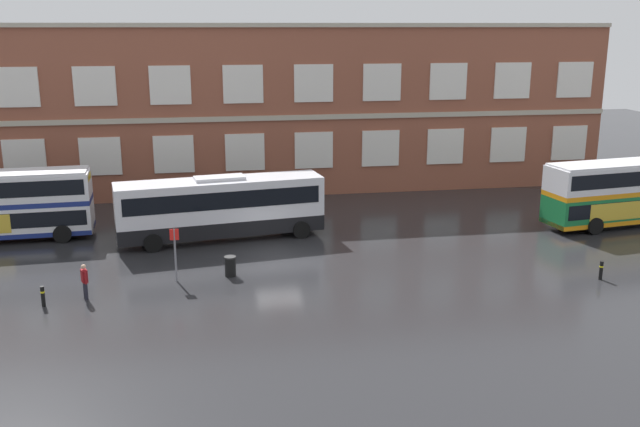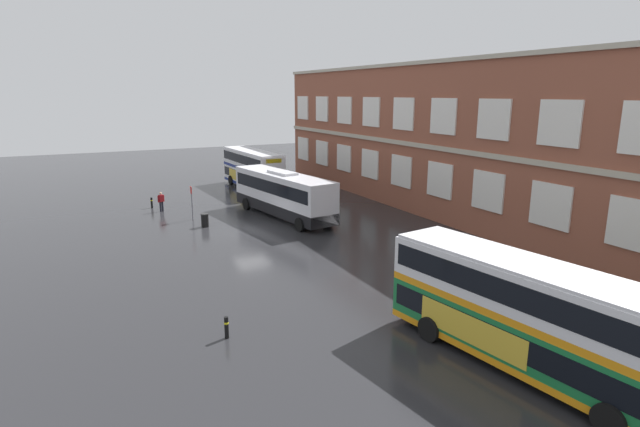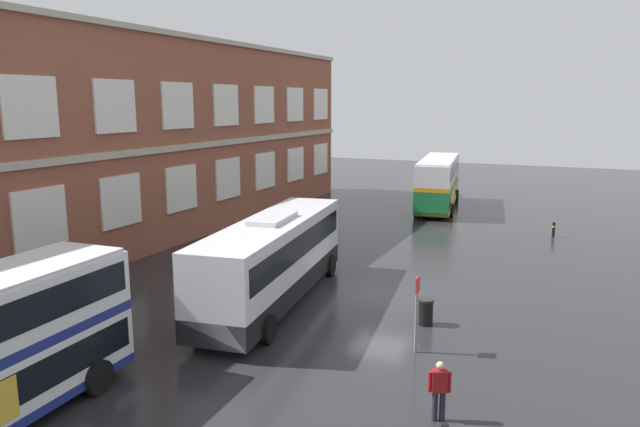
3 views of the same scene
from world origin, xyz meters
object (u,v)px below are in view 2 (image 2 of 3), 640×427
(station_litter_bin, at_px, (205,220))
(safety_bollard_east, at_px, (227,327))
(bus_stand_flag, at_px, (192,200))
(double_decker_middle, at_px, (524,313))
(safety_bollard_west, at_px, (152,203))
(touring_coach, at_px, (283,194))
(waiting_passenger, at_px, (161,201))
(double_decker_near, at_px, (253,169))

(station_litter_bin, height_order, safety_bollard_east, station_litter_bin)
(bus_stand_flag, distance_m, safety_bollard_east, 21.15)
(double_decker_middle, relative_size, safety_bollard_west, 11.85)
(bus_stand_flag, height_order, station_litter_bin, bus_stand_flag)
(bus_stand_flag, bearing_deg, double_decker_middle, 11.81)
(double_decker_middle, bearing_deg, safety_bollard_east, -127.70)
(station_litter_bin, xyz_separation_m, safety_bollard_east, (18.18, -3.62, -0.03))
(touring_coach, height_order, waiting_passenger, touring_coach)
(bus_stand_flag, relative_size, station_litter_bin, 2.62)
(double_decker_middle, distance_m, bus_stand_flag, 28.52)
(touring_coach, height_order, station_litter_bin, touring_coach)
(touring_coach, relative_size, waiting_passenger, 7.20)
(double_decker_middle, xyz_separation_m, bus_stand_flag, (-27.91, -5.84, -0.51))
(waiting_passenger, bearing_deg, touring_coach, 52.87)
(double_decker_near, distance_m, safety_bollard_east, 33.78)
(touring_coach, relative_size, safety_bollard_west, 12.89)
(touring_coach, distance_m, bus_stand_flag, 7.31)
(station_litter_bin, bearing_deg, safety_bollard_east, -11.27)
(double_decker_middle, xyz_separation_m, waiting_passenger, (-31.98, -7.58, -1.22))
(safety_bollard_west, height_order, safety_bollard_east, same)
(touring_coach, xyz_separation_m, safety_bollard_east, (18.40, -10.17, -1.42))
(double_decker_near, height_order, safety_bollard_west, double_decker_near)
(double_decker_near, height_order, station_litter_bin, double_decker_near)
(touring_coach, bearing_deg, bus_stand_flag, -109.67)
(safety_bollard_west, xyz_separation_m, safety_bollard_east, (26.70, -0.99, 0.00))
(double_decker_near, relative_size, double_decker_middle, 0.99)
(double_decker_middle, xyz_separation_m, station_litter_bin, (-25.24, -5.50, -1.63))
(double_decker_near, bearing_deg, touring_coach, -8.50)
(station_litter_bin, distance_m, safety_bollard_east, 18.54)
(waiting_passenger, distance_m, bus_stand_flag, 4.49)
(bus_stand_flag, bearing_deg, waiting_passenger, -156.78)
(safety_bollard_east, bearing_deg, waiting_passenger, 176.46)
(touring_coach, bearing_deg, double_decker_near, 171.50)
(double_decker_middle, xyz_separation_m, touring_coach, (-25.45, 1.04, -0.24))
(double_decker_middle, bearing_deg, bus_stand_flag, -168.19)
(double_decker_middle, distance_m, waiting_passenger, 32.89)
(safety_bollard_east, bearing_deg, touring_coach, 151.06)
(double_decker_near, distance_m, safety_bollard_west, 12.23)
(double_decker_near, relative_size, waiting_passenger, 6.54)
(station_litter_bin, height_order, safety_bollard_west, station_litter_bin)
(touring_coach, distance_m, station_litter_bin, 6.70)
(touring_coach, bearing_deg, station_litter_bin, -88.11)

